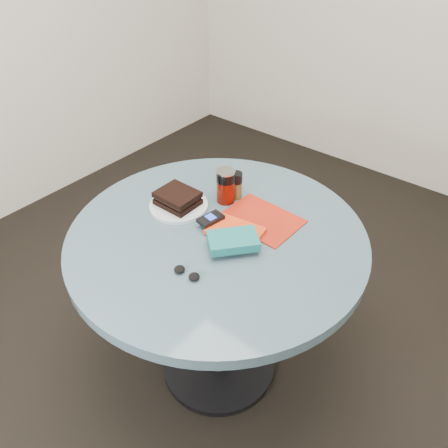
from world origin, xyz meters
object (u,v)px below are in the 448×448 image
Objects in this scene: soda_can at (226,186)px; red_book at (235,231)px; sandwich at (178,198)px; novel at (233,241)px; magazine at (261,219)px; pepper_grinder at (236,185)px; plate at (179,206)px; mp3_player at (211,219)px; table at (217,268)px; headphones at (187,273)px.

soda_can is 0.72× the size of red_book.
novel is (0.30, -0.06, -0.00)m from sandwich.
magazine is at bearing 24.14° from sandwich.
soda_can is at bearing 177.61° from magazine.
soda_can is 0.20m from red_book.
plate is at bearing -123.97° from pepper_grinder.
mp3_player is (-0.14, 0.05, -0.01)m from novel.
table is 0.24m from magazine.
red_book reaches higher than plate.
red_book is 0.08m from novel.
soda_can reaches higher than red_book.
plate is at bearing -153.32° from magazine.
magazine is at bearing -4.49° from soda_can.
headphones is at bearing -42.47° from plate.
magazine is (0.17, -0.01, -0.06)m from soda_can.
mp3_player is (0.04, -0.19, -0.03)m from pepper_grinder.
magazine is 2.83× the size of headphones.
headphones is at bearing -66.11° from mp3_player.
pepper_grinder is at bearing 110.97° from table.
pepper_grinder is 1.14× the size of headphones.
novel is at bearing -54.08° from pepper_grinder.
soda_can is at bearing 51.45° from sandwich.
pepper_grinder reaches higher than headphones.
novel is at bearing -20.38° from mp3_player.
magazine is at bearing 48.48° from mp3_player.
sandwich is at bearing 119.69° from novel.
novel is (0.09, -0.03, 0.20)m from table.
novel is at bearing -82.12° from magazine.
red_book is at bearing 31.99° from table.
novel reaches higher than magazine.
pepper_grinder is at bearing 69.83° from soda_can.
plate is 2.22× the size of mp3_player.
headphones is (0.26, -0.24, -0.03)m from sandwich.
plate is 0.22m from pepper_grinder.
table is 0.29m from soda_can.
soda_can reaches higher than magazine.
soda_can is at bearing 52.60° from plate.
red_book is at bearing -99.02° from magazine.
mp3_player is at bearing -2.47° from plate.
novel reaches higher than plate.
table is at bearing -69.03° from pepper_grinder.
novel is 1.71× the size of headphones.
soda_can reaches higher than plate.
pepper_grinder reaches higher than plate.
novel is (0.17, -0.24, -0.02)m from pepper_grinder.
pepper_grinder is 1.09× the size of mp3_player.
pepper_grinder is 0.29m from novel.
sandwich is 0.36m from headphones.
sandwich reaches higher than red_book.
novel is (0.02, -0.18, 0.03)m from magazine.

